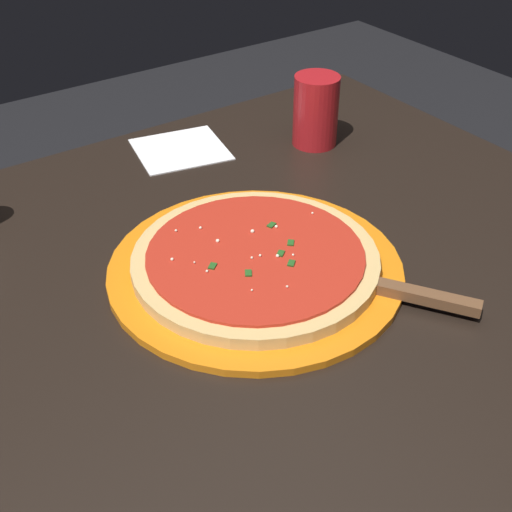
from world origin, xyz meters
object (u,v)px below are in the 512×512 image
(serving_plate, at_px, (256,265))
(napkin_folded_right, at_px, (181,149))
(cup_tall_drink, at_px, (316,111))
(pizza, at_px, (256,256))
(pizza_server, at_px, (391,290))

(serving_plate, bearing_deg, napkin_folded_right, 75.88)
(cup_tall_drink, bearing_deg, pizza, -140.46)
(serving_plate, relative_size, napkin_folded_right, 2.60)
(pizza, distance_m, pizza_server, 0.17)
(pizza_server, distance_m, cup_tall_drink, 0.43)
(pizza_server, bearing_deg, cup_tall_drink, 63.42)
(pizza, xyz_separation_m, cup_tall_drink, (0.28, 0.24, 0.04))
(pizza, bearing_deg, pizza_server, -56.34)
(pizza, height_order, napkin_folded_right, pizza)
(serving_plate, bearing_deg, cup_tall_drink, 39.54)
(serving_plate, height_order, pizza_server, pizza_server)
(pizza, height_order, cup_tall_drink, cup_tall_drink)
(serving_plate, xyz_separation_m, pizza, (-0.00, -0.00, 0.01))
(pizza_server, relative_size, napkin_folded_right, 1.44)
(cup_tall_drink, bearing_deg, pizza_server, -116.58)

